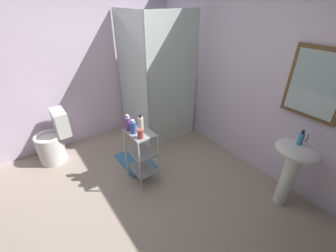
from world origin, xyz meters
TOP-DOWN VIEW (x-y plane):
  - ground_plane at (0.00, 0.00)m, footprint 4.20×4.20m
  - wall_back at (0.01, 1.85)m, footprint 4.20×0.14m
  - wall_left at (-1.85, 0.00)m, footprint 0.10×4.20m
  - shower_stall at (-1.23, 1.18)m, footprint 0.92×0.92m
  - pedestal_sink at (0.94, 1.52)m, footprint 0.46×0.37m
  - sink_faucet at (0.94, 1.64)m, footprint 0.03×0.03m
  - toilet at (-1.48, -0.44)m, footprint 0.37×0.49m
  - storage_cart at (-0.35, 0.38)m, footprint 0.38×0.28m
  - hand_soap_bottle at (0.92, 1.54)m, footprint 0.05×0.05m
  - conditioner_bottle_purple at (-0.48, 0.30)m, footprint 0.07×0.07m
  - shampoo_bottle_blue at (-0.38, 0.32)m, footprint 0.07×0.07m
  - lotion_bottle_white at (-0.37, 0.41)m, footprint 0.06×0.06m
  - rinse_cup at (-0.24, 0.33)m, footprint 0.07×0.07m
  - bath_mat at (-0.74, 0.47)m, footprint 0.60×0.40m

SIDE VIEW (x-z plane):
  - ground_plane at x=0.00m, z-range -0.02..0.00m
  - bath_mat at x=-0.74m, z-range 0.00..0.02m
  - toilet at x=-1.48m, z-range -0.07..0.69m
  - storage_cart at x=-0.35m, z-range 0.07..0.81m
  - shower_stall at x=-1.23m, z-range -0.54..1.46m
  - pedestal_sink at x=0.94m, z-range 0.17..0.98m
  - rinse_cup at x=-0.24m, z-range 0.74..0.85m
  - shampoo_bottle_blue at x=-0.38m, z-range 0.73..0.91m
  - conditioner_bottle_purple at x=-0.48m, z-range 0.73..0.93m
  - lotion_bottle_white at x=-0.37m, z-range 0.72..0.95m
  - sink_faucet at x=0.94m, z-range 0.81..0.91m
  - hand_soap_bottle at x=0.92m, z-range 0.80..0.96m
  - wall_left at x=-1.85m, z-range 0.00..2.50m
  - wall_back at x=0.01m, z-range 0.00..2.50m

